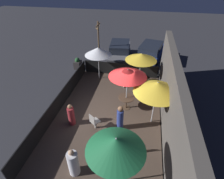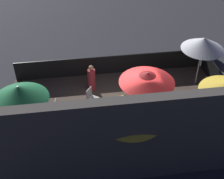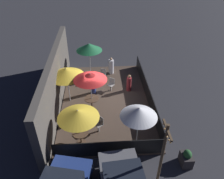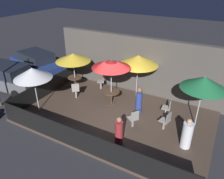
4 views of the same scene
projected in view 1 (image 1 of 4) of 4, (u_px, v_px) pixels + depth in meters
name	position (u px, v px, depth m)	size (l,w,h in m)	color
ground_plane	(108.00, 116.00, 9.71)	(60.00, 60.00, 0.00)	#2D2D33
patio_deck	(108.00, 115.00, 9.67)	(9.07, 5.65, 0.12)	#47382D
building_wall	(170.00, 99.00, 8.27)	(10.67, 0.36, 3.35)	#4C4742
fence_front	(60.00, 102.00, 9.81)	(8.87, 0.05, 0.95)	black
fence_side_left	(121.00, 69.00, 12.99)	(0.05, 5.45, 0.95)	black
patio_umbrella_0	(128.00, 73.00, 8.80)	(1.97, 1.97, 2.50)	#B2B2B7
patio_umbrella_1	(141.00, 57.00, 11.16)	(2.04, 2.04, 2.21)	#B2B2B7
patio_umbrella_2	(98.00, 51.00, 11.70)	(1.83, 1.83, 2.33)	#B2B2B7
patio_umbrella_3	(157.00, 87.00, 7.97)	(2.18, 2.18, 2.44)	#B2B2B7
patio_umbrella_4	(116.00, 144.00, 5.32)	(1.93, 1.93, 2.49)	#B2B2B7
dining_table_0	(126.00, 100.00, 9.77)	(0.89, 0.89, 0.75)	#4C3828
dining_table_1	(139.00, 76.00, 11.96)	(0.84, 0.84, 0.74)	#4C3828
patio_chair_0	(94.00, 121.00, 8.52)	(0.56, 0.56, 0.92)	gray
patio_chair_1	(124.00, 145.00, 7.39)	(0.44, 0.44, 0.91)	gray
patio_chair_2	(123.00, 81.00, 11.51)	(0.56, 0.56, 0.96)	gray
patio_chair_3	(149.00, 90.00, 10.71)	(0.54, 0.54, 0.94)	gray
patio_chair_4	(98.00, 145.00, 7.36)	(0.48, 0.48, 0.91)	gray
patron_0	(71.00, 115.00, 8.76)	(0.43, 0.43, 1.25)	maroon
patron_1	(73.00, 163.00, 6.58)	(0.42, 0.42, 1.34)	silver
patron_2	(120.00, 119.00, 8.45)	(0.46, 0.46, 1.40)	navy
planter_box	(78.00, 63.00, 14.19)	(0.71, 0.50, 0.90)	#332D2D
light_post	(99.00, 42.00, 13.76)	(1.10, 0.12, 3.55)	brown
parked_car_0	(120.00, 52.00, 15.09)	(4.59, 2.09, 1.62)	#5B5B60
parked_car_1	(150.00, 53.00, 14.84)	(4.73, 2.64, 1.62)	navy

